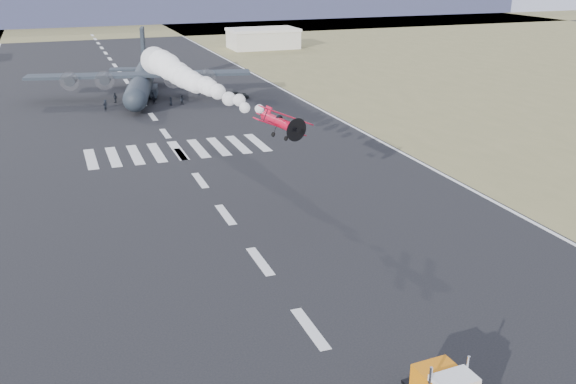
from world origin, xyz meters
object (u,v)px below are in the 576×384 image
crew_e (171,101)px  crew_b (182,100)px  hangar_right (263,38)px  crew_a (105,106)px  support_vehicle (236,95)px  crew_g (199,92)px  crew_h (153,97)px  crew_c (105,104)px  transport_aircraft (141,81)px  crew_f (154,100)px  aerobatic_biplane (281,122)px  crew_d (115,98)px

crew_e → crew_b: bearing=-101.5°
hangar_right → crew_a: bearing=-126.9°
support_vehicle → crew_g: bearing=57.7°
crew_b → crew_e: crew_b is taller
hangar_right → crew_h: bearing=-124.0°
crew_b → crew_c: bearing=31.8°
hangar_right → transport_aircraft: size_ratio=0.48×
hangar_right → support_vehicle: bearing=-112.4°
crew_c → crew_b: bearing=14.9°
crew_b → crew_c: size_ratio=1.11×
crew_b → crew_g: crew_b is taller
crew_a → crew_h: size_ratio=1.07×
crew_a → crew_e: crew_a is taller
transport_aircraft → crew_a: bearing=-115.6°
transport_aircraft → crew_e: (3.86, -9.60, -2.38)m
crew_f → crew_g: 10.51m
crew_b → crew_f: bearing=13.9°
aerobatic_biplane → crew_e: (-0.95, 58.04, -9.39)m
crew_b → crew_d: bearing=11.0°
crew_a → crew_e: bearing=132.4°
hangar_right → aerobatic_biplane: size_ratio=3.24×
transport_aircraft → crew_d: bearing=-135.5°
support_vehicle → crew_a: size_ratio=2.70×
aerobatic_biplane → crew_c: bearing=94.1°
support_vehicle → crew_f: crew_f is taller
transport_aircraft → crew_h: transport_aircraft is taller
aerobatic_biplane → support_vehicle: aerobatic_biplane is taller
crew_c → crew_f: size_ratio=1.01×
crew_c → crew_e: size_ratio=1.04×
crew_a → support_vehicle: bearing=133.6°
aerobatic_biplane → crew_c: aerobatic_biplane is taller
crew_a → crew_c: 2.51m
support_vehicle → transport_aircraft: bearing=71.8°
support_vehicle → crew_f: size_ratio=3.08×
transport_aircraft → crew_e: 10.62m
crew_c → crew_e: (11.65, -1.66, -0.03)m
hangar_right → crew_h: hangar_right is taller
crew_a → crew_b: 14.14m
aerobatic_biplane → crew_h: 63.81m
crew_h → crew_c: bearing=-11.0°
hangar_right → crew_b: size_ratio=11.32×
crew_b → crew_e: size_ratio=1.15×
crew_a → crew_h: bearing=160.2°
crew_d → crew_g: 16.31m
crew_a → crew_e: 11.99m
support_vehicle → crew_b: size_ratio=2.75×
crew_c → crew_f: 8.93m
transport_aircraft → crew_a: 13.39m
support_vehicle → crew_b: (-10.95, -1.21, 0.21)m
crew_a → crew_g: crew_a is taller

